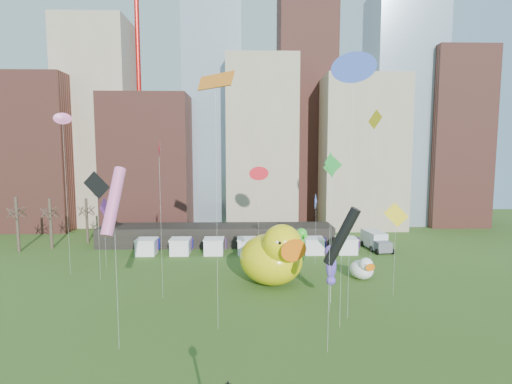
{
  "coord_description": "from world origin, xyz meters",
  "views": [
    {
      "loc": [
        0.9,
        -20.59,
        15.24
      ],
      "look_at": [
        1.68,
        10.54,
        12.0
      ],
      "focal_mm": 27.0,
      "sensor_mm": 36.0,
      "label": 1
    }
  ],
  "objects_px": {
    "box_truck": "(375,240)",
    "seahorse_purple": "(331,262)",
    "small_duck": "(362,269)",
    "seahorse_green": "(301,242)",
    "big_duck": "(273,256)"
  },
  "relations": [
    {
      "from": "big_duck",
      "to": "box_truck",
      "type": "height_order",
      "value": "big_duck"
    },
    {
      "from": "seahorse_purple",
      "to": "box_truck",
      "type": "height_order",
      "value": "seahorse_purple"
    },
    {
      "from": "big_duck",
      "to": "small_duck",
      "type": "xyz_separation_m",
      "value": [
        10.86,
        1.63,
        -2.09
      ]
    },
    {
      "from": "seahorse_green",
      "to": "box_truck",
      "type": "bearing_deg",
      "value": 25.03
    },
    {
      "from": "seahorse_green",
      "to": "seahorse_purple",
      "type": "height_order",
      "value": "seahorse_green"
    },
    {
      "from": "small_duck",
      "to": "seahorse_green",
      "type": "height_order",
      "value": "seahorse_green"
    },
    {
      "from": "box_truck",
      "to": "seahorse_purple",
      "type": "bearing_deg",
      "value": -125.55
    },
    {
      "from": "small_duck",
      "to": "seahorse_purple",
      "type": "distance_m",
      "value": 9.42
    },
    {
      "from": "seahorse_green",
      "to": "seahorse_purple",
      "type": "bearing_deg",
      "value": -95.5
    },
    {
      "from": "seahorse_green",
      "to": "seahorse_purple",
      "type": "xyz_separation_m",
      "value": [
        1.97,
        -7.73,
        -0.2
      ]
    },
    {
      "from": "box_truck",
      "to": "seahorse_green",
      "type": "bearing_deg",
      "value": -141.9
    },
    {
      "from": "big_duck",
      "to": "seahorse_purple",
      "type": "xyz_separation_m",
      "value": [
        5.47,
        -5.5,
        0.87
      ]
    },
    {
      "from": "seahorse_purple",
      "to": "box_truck",
      "type": "xyz_separation_m",
      "value": [
        11.76,
        21.39,
        -2.85
      ]
    },
    {
      "from": "small_duck",
      "to": "seahorse_purple",
      "type": "relative_size",
      "value": 0.67
    },
    {
      "from": "big_duck",
      "to": "seahorse_purple",
      "type": "bearing_deg",
      "value": -69.99
    }
  ]
}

